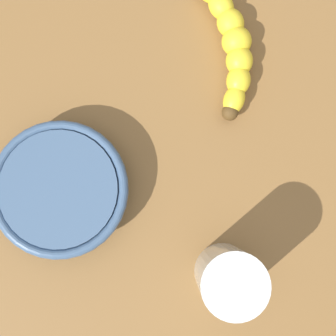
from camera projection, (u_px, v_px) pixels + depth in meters
wooden_tabletop at (246, 173)px, 58.58cm from camera, size 120.00×120.00×3.00cm
banana at (230, 43)px, 56.63cm from camera, size 15.24×13.59×3.73cm
smoothie_glass at (229, 278)px, 50.64cm from camera, size 7.04×7.04×10.90cm
ceramic_bowl at (61, 190)px, 54.24cm from camera, size 16.25×16.25×4.42cm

